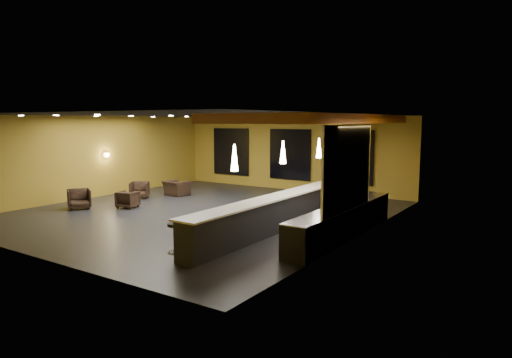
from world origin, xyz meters
The scene contains 36 objects.
floor centered at (0.00, 0.00, -0.05)m, with size 12.00×13.00×0.10m, color black.
ceiling centered at (0.00, 0.00, 3.55)m, with size 12.00×13.00×0.10m, color black.
wall_back centered at (0.00, 6.55, 1.75)m, with size 12.00×0.10×3.50m, color #A38224.
wall_front centered at (0.00, -6.55, 1.75)m, with size 12.00×0.10×3.50m, color #A38224.
wall_left centered at (-6.05, 0.00, 1.75)m, with size 0.10×13.00×3.50m, color #A38224.
wall_right centered at (6.05, 0.00, 1.75)m, with size 0.10×13.00×3.50m, color #A38224.
wood_soffit centered at (4.00, 1.00, 3.36)m, with size 3.60×8.00×0.28m, color #A76130.
window_left centered at (-3.50, 6.44, 1.70)m, with size 2.20×0.06×2.40m, color black.
window_center centered at (0.00, 6.44, 1.70)m, with size 2.20×0.06×2.40m, color black.
window_right centered at (3.00, 6.44, 1.70)m, with size 2.20×0.06×2.40m, color black.
tile_backsplash centered at (5.96, -1.00, 2.00)m, with size 0.06×3.20×2.40m, color white.
bar_counter centered at (3.65, -1.00, 0.50)m, with size 0.60×8.00×1.00m, color black.
bar_top centered at (3.65, -1.00, 1.02)m, with size 0.78×8.10×0.05m, color white.
prep_counter centered at (5.65, -0.50, 0.43)m, with size 0.70×6.00×0.86m, color black.
prep_top centered at (5.65, -0.50, 0.89)m, with size 0.72×6.00×0.03m, color silver.
wall_shelf_lower centered at (5.82, -1.20, 1.60)m, with size 0.30×1.50×0.03m, color silver.
wall_shelf_upper centered at (5.82, -1.20, 2.05)m, with size 0.30×1.50×0.03m, color silver.
column centered at (3.65, 3.60, 1.75)m, with size 0.60×0.60×3.50m, color olive.
wall_sconce centered at (-5.88, 0.50, 1.80)m, with size 0.22×0.22×0.22m, color #FFE5B2.
pendant_0 centered at (3.65, -3.00, 2.35)m, with size 0.20×0.20×0.70m, color white.
pendant_1 centered at (3.65, -0.50, 2.35)m, with size 0.20×0.20×0.70m, color white.
pendant_2 centered at (3.65, 2.00, 2.35)m, with size 0.20×0.20×0.70m, color white.
staff_a centered at (4.15, 1.70, 0.88)m, with size 0.64×0.42×1.75m, color black.
staff_b centered at (5.01, 2.39, 0.77)m, with size 0.75×0.58×1.54m, color black.
staff_c centered at (4.89, 1.90, 0.91)m, with size 0.89×0.58×1.83m, color black.
armchair_a centered at (-4.28, -2.09, 0.38)m, with size 0.80×0.82×0.75m, color black.
armchair_b centered at (-2.90, -0.95, 0.32)m, with size 0.69×0.71×0.65m, color black.
armchair_c centered at (-4.20, 0.81, 0.35)m, with size 0.76×0.78×0.71m, color black.
armchair_d centered at (-3.38, 2.20, 0.32)m, with size 1.00×0.87×0.65m, color black.
bar_stool_0 centered at (2.75, -4.33, 0.48)m, with size 0.38×0.38×0.75m.
bar_stool_1 centered at (2.93, -3.14, 0.54)m, with size 0.43×0.43×0.85m.
bar_stool_2 centered at (2.82, -2.05, 0.54)m, with size 0.43×0.43×0.85m.
bar_stool_3 centered at (2.71, -0.90, 0.54)m, with size 0.42×0.42×0.84m.
bar_stool_4 centered at (2.90, 0.26, 0.51)m, with size 0.40×0.40×0.80m.
bar_stool_5 centered at (2.77, 1.36, 0.53)m, with size 0.42×0.42×0.83m.
bar_stool_6 centered at (2.76, 2.27, 0.48)m, with size 0.38×0.38×0.75m.
Camera 1 is at (10.63, -12.51, 3.31)m, focal length 32.00 mm.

